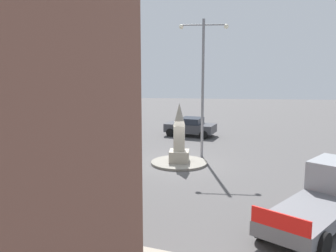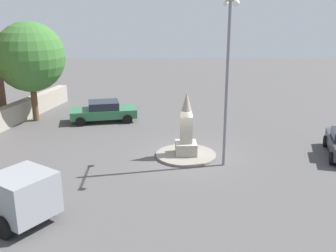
{
  "view_description": "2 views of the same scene",
  "coord_description": "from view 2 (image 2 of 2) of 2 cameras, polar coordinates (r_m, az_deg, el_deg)",
  "views": [
    {
      "loc": [
        -1.43,
        21.22,
        5.76
      ],
      "look_at": [
        0.71,
        -0.72,
        2.07
      ],
      "focal_mm": 40.91,
      "sensor_mm": 36.0,
      "label": 1
    },
    {
      "loc": [
        -19.78,
        1.57,
        7.78
      ],
      "look_at": [
        -0.41,
        0.97,
        1.81
      ],
      "focal_mm": 42.67,
      "sensor_mm": 36.0,
      "label": 2
    }
  ],
  "objects": [
    {
      "name": "monument",
      "position": [
        20.82,
        2.63,
        -0.53
      ],
      "size": [
        1.1,
        1.1,
        3.37
      ],
      "color": "#9E9687",
      "rests_on": "traffic_island"
    },
    {
      "name": "ground_plane",
      "position": [
        21.31,
        2.57,
        -4.32
      ],
      "size": [
        80.0,
        80.0,
        0.0
      ],
      "primitive_type": "plane",
      "color": "#4F4C4C"
    },
    {
      "name": "truck_grey_approaching",
      "position": [
        16.51,
        -22.45,
        -8.71
      ],
      "size": [
        5.15,
        5.96,
        2.0
      ],
      "color": "gray",
      "rests_on": "ground"
    },
    {
      "name": "tree_near_wall",
      "position": [
        28.33,
        -19.11,
        9.3
      ],
      "size": [
        4.63,
        4.63,
        6.71
      ],
      "color": "brown",
      "rests_on": "ground"
    },
    {
      "name": "traffic_island",
      "position": [
        21.29,
        2.57,
        -4.16
      ],
      "size": [
        3.21,
        3.21,
        0.13
      ],
      "primitive_type": "cylinder",
      "color": "gray",
      "rests_on": "ground"
    },
    {
      "name": "streetlamp",
      "position": [
        19.02,
        8.53,
        8.37
      ],
      "size": [
        2.9,
        0.28,
        8.25
      ],
      "color": "slate",
      "rests_on": "ground"
    },
    {
      "name": "car_green_passing",
      "position": [
        27.66,
        -9.2,
        2.13
      ],
      "size": [
        2.59,
        4.67,
        1.41
      ],
      "color": "#2D6B42",
      "rests_on": "ground"
    }
  ]
}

